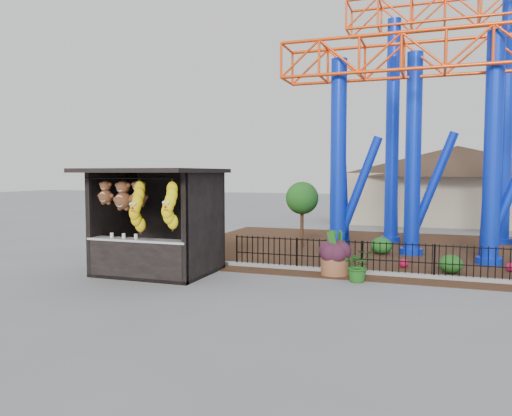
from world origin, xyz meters
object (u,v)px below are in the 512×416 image
(roller_coaster, at_px, (447,80))
(potted_plant, at_px, (358,265))
(prize_booth, at_px, (154,223))
(terracotta_planter, at_px, (335,265))

(roller_coaster, bearing_deg, potted_plant, -109.91)
(prize_booth, distance_m, potted_plant, 6.00)
(prize_booth, xyz_separation_m, potted_plant, (5.81, 1.02, -1.08))
(prize_booth, distance_m, roller_coaster, 11.97)
(roller_coaster, xyz_separation_m, terracotta_planter, (-3.07, -5.62, -6.15))
(potted_plant, bearing_deg, roller_coaster, 51.71)
(prize_booth, xyz_separation_m, terracotta_planter, (5.02, 1.71, -1.24))
(prize_booth, relative_size, terracotta_planter, 4.36)
(prize_booth, relative_size, potted_plant, 3.83)
(roller_coaster, height_order, potted_plant, roller_coaster)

